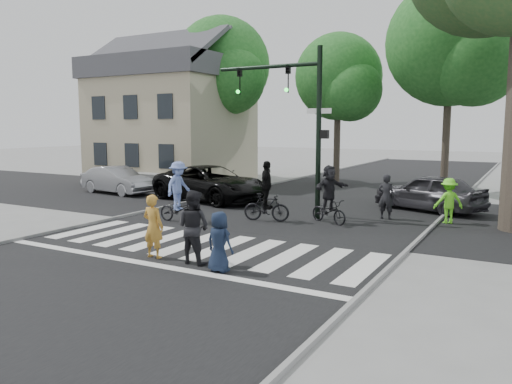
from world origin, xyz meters
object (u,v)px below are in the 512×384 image
Objects in this scene: car_silver at (117,180)px; car_grey at (429,192)px; pedestrian_woman at (153,226)px; car_suv at (211,183)px; pedestrian_adult at (193,227)px; pedestrian_child at (219,242)px; cyclist_mid at (266,197)px; traffic_signal at (297,108)px; cyclist_right at (329,197)px; cyclist_left at (179,196)px.

car_grey is at bearing -74.22° from car_silver.
pedestrian_woman is 0.29× the size of car_suv.
pedestrian_adult is 0.32× the size of car_suv.
cyclist_mid is (-1.94, 5.89, 0.17)m from pedestrian_child.
pedestrian_child is at bearing -79.04° from traffic_signal.
cyclist_right reaches higher than car_grey.
pedestrian_adult is at bearing -48.20° from cyclist_left.
car_suv is (-6.33, 8.89, 0.08)m from pedestrian_child.
pedestrian_woman is at bearing -96.05° from traffic_signal.
car_silver is (-10.73, 8.32, -0.23)m from pedestrian_adult.
car_suv is (-6.42, 2.30, -0.11)m from cyclist_right.
cyclist_mid reaches higher than pedestrian_child.
car_suv is at bearing -64.75° from pedestrian_woman.
traffic_signal is at bearing -25.67° from car_grey.
pedestrian_child is at bearing -71.81° from cyclist_mid.
cyclist_right is (1.03, 6.29, -0.00)m from pedestrian_adult.
pedestrian_child is 11.15m from car_grey.
cyclist_left reaches higher than pedestrian_woman.
cyclist_mid is 1.05× the size of cyclist_right.
pedestrian_adult is at bearing -86.33° from traffic_signal.
cyclist_left is (-2.34, 4.01, 0.10)m from pedestrian_woman.
cyclist_right is (2.19, 6.38, 0.08)m from pedestrian_woman.
car_suv is (-4.96, 1.81, -3.12)m from traffic_signal.
car_grey is at bearing -106.24° from pedestrian_adult.
pedestrian_child is 6.20m from cyclist_mid.
cyclist_right is (0.09, 6.59, 0.19)m from pedestrian_child.
pedestrian_child is at bearing -119.58° from car_silver.
car_suv reaches higher than car_silver.
traffic_signal reaches higher than car_silver.
pedestrian_child is 0.32× the size of car_grey.
traffic_signal is at bearing -96.78° from pedestrian_woman.
traffic_signal is at bearing -91.64° from car_silver.
cyclist_mid reaches higher than pedestrian_woman.
pedestrian_child is at bearing 173.70° from pedestrian_woman.
cyclist_right is at bearing -84.83° from pedestrian_child.
pedestrian_woman is 0.81× the size of cyclist_right.
cyclist_right is 11.94m from car_silver.
pedestrian_child is (1.37, -7.08, -3.21)m from traffic_signal.
pedestrian_child is 6.13m from cyclist_left.
pedestrian_adult is at bearing 2.21° from car_grey.
traffic_signal is 3.31m from cyclist_mid.
pedestrian_adult is at bearing -11.84° from pedestrian_child.
cyclist_right is 0.36× the size of car_suv.
cyclist_right is (1.46, -0.49, -3.01)m from traffic_signal.
traffic_signal is 1.07× the size of car_suv.
pedestrian_woman reaches higher than car_grey.
cyclist_right is at bearing 18.95° from cyclist_mid.
pedestrian_adult is 0.44× the size of car_silver.
pedestrian_woman is 4.65m from cyclist_left.
car_suv is at bearing -55.69° from pedestrian_adult.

